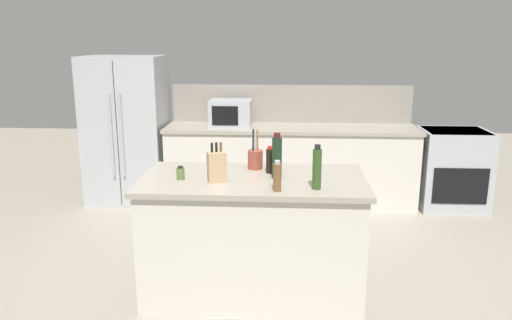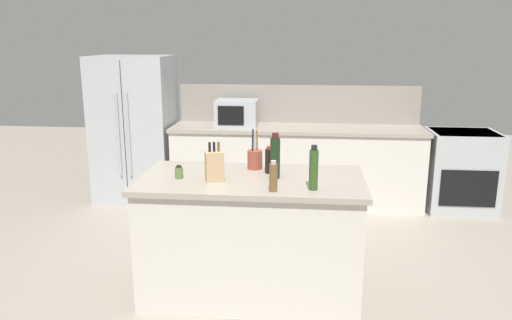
{
  "view_description": "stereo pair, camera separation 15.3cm",
  "coord_description": "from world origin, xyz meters",
  "px_view_note": "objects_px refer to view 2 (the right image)",
  "views": [
    {
      "loc": [
        0.24,
        -3.59,
        1.97
      ],
      "look_at": [
        0.0,
        0.35,
        0.99
      ],
      "focal_mm": 35.0,
      "sensor_mm": 36.0,
      "label": 1
    },
    {
      "loc": [
        0.39,
        -3.58,
        1.97
      ],
      "look_at": [
        0.0,
        0.35,
        0.99
      ],
      "focal_mm": 35.0,
      "sensor_mm": 36.0,
      "label": 2
    }
  ],
  "objects_px": {
    "wine_bottle": "(275,157)",
    "utensil_crock": "(255,159)",
    "refrigerator": "(135,129)",
    "knife_block": "(214,166)",
    "soy_sauce_bottle": "(269,160)",
    "olive_oil_bottle": "(314,169)",
    "pepper_grinder": "(273,177)",
    "microwave": "(237,113)",
    "spice_jar_oregano": "(179,172)",
    "range_oven": "(461,170)"
  },
  "relations": [
    {
      "from": "microwave",
      "to": "wine_bottle",
      "type": "bearing_deg",
      "value": -74.95
    },
    {
      "from": "refrigerator",
      "to": "microwave",
      "type": "relative_size",
      "value": 3.63
    },
    {
      "from": "refrigerator",
      "to": "knife_block",
      "type": "distance_m",
      "value": 2.77
    },
    {
      "from": "knife_block",
      "to": "refrigerator",
      "type": "bearing_deg",
      "value": 102.36
    },
    {
      "from": "refrigerator",
      "to": "range_oven",
      "type": "xyz_separation_m",
      "value": [
        3.88,
        -0.05,
        -0.41
      ]
    },
    {
      "from": "range_oven",
      "to": "spice_jar_oregano",
      "type": "relative_size",
      "value": 9.16
    },
    {
      "from": "microwave",
      "to": "spice_jar_oregano",
      "type": "height_order",
      "value": "microwave"
    },
    {
      "from": "microwave",
      "to": "knife_block",
      "type": "xyz_separation_m",
      "value": [
        0.15,
        -2.31,
        -0.04
      ]
    },
    {
      "from": "utensil_crock",
      "to": "pepper_grinder",
      "type": "bearing_deg",
      "value": -72.4
    },
    {
      "from": "refrigerator",
      "to": "soy_sauce_bottle",
      "type": "bearing_deg",
      "value": -49.35
    },
    {
      "from": "pepper_grinder",
      "to": "spice_jar_oregano",
      "type": "distance_m",
      "value": 0.76
    },
    {
      "from": "range_oven",
      "to": "utensil_crock",
      "type": "relative_size",
      "value": 2.87
    },
    {
      "from": "range_oven",
      "to": "microwave",
      "type": "relative_size",
      "value": 1.9
    },
    {
      "from": "microwave",
      "to": "olive_oil_bottle",
      "type": "bearing_deg",
      "value": -70.5
    },
    {
      "from": "range_oven",
      "to": "refrigerator",
      "type": "bearing_deg",
      "value": 179.24
    },
    {
      "from": "microwave",
      "to": "range_oven",
      "type": "bearing_deg",
      "value": -0.0
    },
    {
      "from": "pepper_grinder",
      "to": "refrigerator",
      "type": "bearing_deg",
      "value": 126.0
    },
    {
      "from": "knife_block",
      "to": "pepper_grinder",
      "type": "height_order",
      "value": "knife_block"
    },
    {
      "from": "range_oven",
      "to": "utensil_crock",
      "type": "distance_m",
      "value": 2.98
    },
    {
      "from": "range_oven",
      "to": "pepper_grinder",
      "type": "distance_m",
      "value": 3.28
    },
    {
      "from": "knife_block",
      "to": "soy_sauce_bottle",
      "type": "bearing_deg",
      "value": 15.95
    },
    {
      "from": "refrigerator",
      "to": "knife_block",
      "type": "xyz_separation_m",
      "value": [
        1.42,
        -2.36,
        0.18
      ]
    },
    {
      "from": "knife_block",
      "to": "range_oven",
      "type": "bearing_deg",
      "value": 24.56
    },
    {
      "from": "range_oven",
      "to": "olive_oil_bottle",
      "type": "bearing_deg",
      "value": -125.36
    },
    {
      "from": "wine_bottle",
      "to": "spice_jar_oregano",
      "type": "xyz_separation_m",
      "value": [
        -0.71,
        -0.09,
        -0.11
      ]
    },
    {
      "from": "utensil_crock",
      "to": "knife_block",
      "type": "bearing_deg",
      "value": -124.41
    },
    {
      "from": "utensil_crock",
      "to": "soy_sauce_bottle",
      "type": "bearing_deg",
      "value": -43.41
    },
    {
      "from": "utensil_crock",
      "to": "range_oven",
      "type": "bearing_deg",
      "value": 41.34
    },
    {
      "from": "refrigerator",
      "to": "soy_sauce_bottle",
      "type": "xyz_separation_m",
      "value": [
        1.8,
        -2.1,
        0.16
      ]
    },
    {
      "from": "pepper_grinder",
      "to": "soy_sauce_bottle",
      "type": "distance_m",
      "value": 0.47
    },
    {
      "from": "olive_oil_bottle",
      "to": "soy_sauce_bottle",
      "type": "xyz_separation_m",
      "value": [
        -0.34,
        0.41,
        -0.05
      ]
    },
    {
      "from": "spice_jar_oregano",
      "to": "olive_oil_bottle",
      "type": "bearing_deg",
      "value": -10.38
    },
    {
      "from": "wine_bottle",
      "to": "utensil_crock",
      "type": "bearing_deg",
      "value": 124.83
    },
    {
      "from": "knife_block",
      "to": "utensil_crock",
      "type": "relative_size",
      "value": 0.91
    },
    {
      "from": "knife_block",
      "to": "wine_bottle",
      "type": "relative_size",
      "value": 0.85
    },
    {
      "from": "soy_sauce_bottle",
      "to": "pepper_grinder",
      "type": "bearing_deg",
      "value": -82.26
    },
    {
      "from": "pepper_grinder",
      "to": "range_oven",
      "type": "bearing_deg",
      "value": 51.35
    },
    {
      "from": "microwave",
      "to": "soy_sauce_bottle",
      "type": "xyz_separation_m",
      "value": [
        0.53,
        -2.05,
        -0.06
      ]
    },
    {
      "from": "wine_bottle",
      "to": "knife_block",
      "type": "bearing_deg",
      "value": -163.97
    },
    {
      "from": "refrigerator",
      "to": "soy_sauce_bottle",
      "type": "relative_size",
      "value": 8.34
    },
    {
      "from": "olive_oil_bottle",
      "to": "soy_sauce_bottle",
      "type": "height_order",
      "value": "olive_oil_bottle"
    },
    {
      "from": "refrigerator",
      "to": "utensil_crock",
      "type": "bearing_deg",
      "value": -49.74
    },
    {
      "from": "utensil_crock",
      "to": "wine_bottle",
      "type": "distance_m",
      "value": 0.32
    },
    {
      "from": "soy_sauce_bottle",
      "to": "range_oven",
      "type": "bearing_deg",
      "value": 44.61
    },
    {
      "from": "refrigerator",
      "to": "utensil_crock",
      "type": "relative_size",
      "value": 5.48
    },
    {
      "from": "refrigerator",
      "to": "spice_jar_oregano",
      "type": "bearing_deg",
      "value": -63.74
    },
    {
      "from": "knife_block",
      "to": "spice_jar_oregano",
      "type": "bearing_deg",
      "value": 153.36
    },
    {
      "from": "spice_jar_oregano",
      "to": "knife_block",
      "type": "bearing_deg",
      "value": -7.95
    },
    {
      "from": "microwave",
      "to": "pepper_grinder",
      "type": "distance_m",
      "value": 2.59
    },
    {
      "from": "refrigerator",
      "to": "pepper_grinder",
      "type": "xyz_separation_m",
      "value": [
        1.87,
        -2.57,
        0.16
      ]
    }
  ]
}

